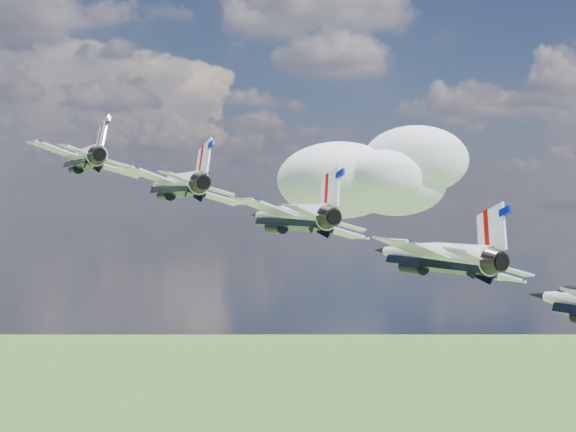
{
  "coord_description": "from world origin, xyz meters",
  "views": [
    {
      "loc": [
        9.39,
        -56.19,
        160.63
      ],
      "look_at": [
        16.79,
        9.6,
        159.8
      ],
      "focal_mm": 50.0,
      "sensor_mm": 36.0,
      "label": 1
    }
  ],
  "objects_px": {
    "jet_0": "(82,159)",
    "jet_1": "(175,185)",
    "jet_3": "(430,255)",
    "jet_2": "(288,216)"
  },
  "relations": [
    {
      "from": "jet_0",
      "to": "jet_1",
      "type": "xyz_separation_m",
      "value": [
        9.53,
        -8.59,
        -2.8
      ]
    },
    {
      "from": "jet_0",
      "to": "jet_3",
      "type": "relative_size",
      "value": 1.0
    },
    {
      "from": "jet_0",
      "to": "jet_2",
      "type": "xyz_separation_m",
      "value": [
        19.06,
        -17.18,
        -5.59
      ]
    },
    {
      "from": "jet_0",
      "to": "jet_2",
      "type": "height_order",
      "value": "jet_0"
    },
    {
      "from": "jet_0",
      "to": "jet_3",
      "type": "height_order",
      "value": "jet_0"
    },
    {
      "from": "jet_2",
      "to": "jet_1",
      "type": "bearing_deg",
      "value": 118.44
    },
    {
      "from": "jet_1",
      "to": "jet_2",
      "type": "bearing_deg",
      "value": -61.56
    },
    {
      "from": "jet_2",
      "to": "jet_0",
      "type": "bearing_deg",
      "value": 118.44
    },
    {
      "from": "jet_2",
      "to": "jet_3",
      "type": "xyz_separation_m",
      "value": [
        9.53,
        -8.59,
        -2.8
      ]
    },
    {
      "from": "jet_0",
      "to": "jet_3",
      "type": "distance_m",
      "value": 39.39
    }
  ]
}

